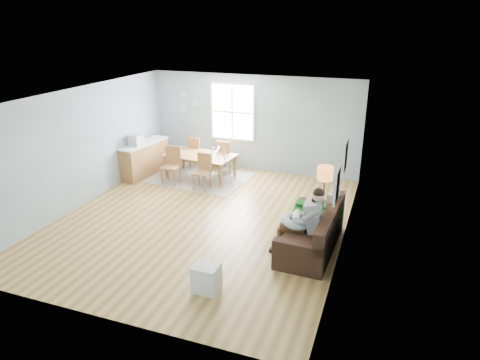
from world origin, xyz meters
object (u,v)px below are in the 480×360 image
at_px(counter, 145,159).
at_px(dining_table, 200,166).
at_px(floor_lamp, 325,179).
at_px(storage_cube, 206,278).
at_px(toddler, 314,210).
at_px(chair_ne, 225,155).
at_px(baby_swing, 218,167).
at_px(monitor, 136,140).
at_px(father, 305,219).
at_px(chair_nw, 196,151).
at_px(chair_sw, 172,162).
at_px(sofa, 314,234).
at_px(chair_se, 203,169).

bearing_deg(counter, dining_table, 9.94).
bearing_deg(floor_lamp, storage_cube, -121.00).
xyz_separation_m(toddler, chair_ne, (-3.07, 3.16, -0.16)).
height_order(dining_table, baby_swing, baby_swing).
relative_size(storage_cube, monitor, 1.28).
bearing_deg(storage_cube, baby_swing, 110.23).
height_order(father, monitor, father).
height_order(dining_table, chair_ne, chair_ne).
height_order(storage_cube, chair_nw, chair_nw).
bearing_deg(counter, chair_ne, 22.77).
xyz_separation_m(counter, monitor, (-0.02, -0.31, 0.60)).
bearing_deg(baby_swing, chair_sw, -156.38).
relative_size(dining_table, chair_ne, 1.95).
relative_size(floor_lamp, monitor, 4.25).
bearing_deg(floor_lamp, chair_ne, 137.86).
xyz_separation_m(dining_table, chair_ne, (0.51, 0.60, 0.22)).
height_order(sofa, chair_ne, chair_ne).
bearing_deg(father, chair_sw, 148.56).
relative_size(monitor, baby_swing, 0.32).
distance_m(chair_sw, chair_nw, 1.27).
bearing_deg(father, chair_se, 142.46).
relative_size(toddler, dining_table, 0.43).
distance_m(sofa, monitor, 5.72).
xyz_separation_m(father, chair_nw, (-3.93, 3.73, -0.18)).
bearing_deg(father, counter, 151.19).
height_order(chair_sw, counter, chair_sw).
xyz_separation_m(chair_sw, chair_se, (0.93, -0.08, -0.05)).
xyz_separation_m(floor_lamp, dining_table, (-3.72, 2.30, -0.92)).
distance_m(floor_lamp, dining_table, 4.47).
relative_size(storage_cube, baby_swing, 0.41).
bearing_deg(sofa, dining_table, 142.89).
distance_m(sofa, floor_lamp, 1.06).
relative_size(dining_table, baby_swing, 1.69).
bearing_deg(counter, chair_sw, -17.20).
xyz_separation_m(storage_cube, chair_nw, (-2.70, 5.37, 0.31)).
distance_m(toddler, counter, 5.63).
distance_m(chair_se, monitor, 2.06).
height_order(sofa, floor_lamp, floor_lamp).
bearing_deg(baby_swing, father, -45.23).
bearing_deg(chair_sw, chair_se, -4.99).
bearing_deg(storage_cube, sofa, 54.49).
height_order(father, chair_sw, father).
height_order(floor_lamp, baby_swing, floor_lamp).
distance_m(father, storage_cube, 2.11).
distance_m(father, chair_nw, 5.42).
bearing_deg(chair_ne, baby_swing, -84.26).
xyz_separation_m(father, storage_cube, (-1.24, -1.64, -0.49)).
xyz_separation_m(toddler, dining_table, (-3.59, 2.57, -0.37)).
relative_size(dining_table, chair_sw, 1.88).
relative_size(sofa, chair_ne, 2.21).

